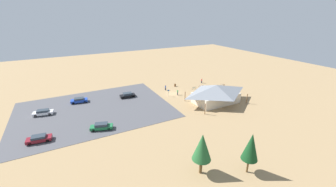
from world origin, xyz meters
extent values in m
plane|color=#9E7F56|center=(0.00, 0.00, 0.00)|extent=(160.00, 160.00, 0.00)
cube|color=#4C4C51|center=(23.86, 0.67, 0.03)|extent=(38.12, 28.68, 0.05)
cube|color=beige|center=(-7.27, 11.47, 1.42)|extent=(12.06, 7.14, 2.85)
pyramid|color=gray|center=(-7.27, 11.47, 4.00)|extent=(14.72, 9.81, 2.30)
cylinder|color=brown|center=(-14.43, 6.77, 1.42)|extent=(0.20, 0.20, 2.85)
cylinder|color=brown|center=(-0.11, 6.77, 1.42)|extent=(0.20, 0.20, 2.85)
cylinder|color=brown|center=(-14.43, 16.18, 1.42)|extent=(0.20, 0.20, 2.85)
cylinder|color=brown|center=(-0.11, 16.18, 1.42)|extent=(0.20, 0.20, 2.85)
cylinder|color=brown|center=(-3.81, -5.58, 0.45)|extent=(0.60, 0.60, 0.90)
cylinder|color=#99999E|center=(2.45, 1.43, 1.10)|extent=(0.08, 0.08, 2.20)
cube|color=#1959B2|center=(2.45, 1.43, 1.90)|extent=(0.56, 0.04, 0.40)
cylinder|color=brown|center=(6.27, 35.73, 1.27)|extent=(0.29, 0.29, 2.55)
cone|color=#14421E|center=(6.27, 35.73, 4.81)|extent=(2.54, 2.54, 4.52)
cylinder|color=brown|center=(12.94, 32.40, 1.33)|extent=(0.48, 0.48, 2.66)
cone|color=#235B2D|center=(12.94, 32.40, 4.86)|extent=(2.98, 2.98, 4.41)
torus|color=black|center=(-15.48, 1.88, 0.33)|extent=(0.65, 0.06, 0.65)
torus|color=black|center=(-14.43, 1.84, 0.33)|extent=(0.65, 0.06, 0.65)
cylinder|color=#1E7F38|center=(-14.96, 1.86, 0.43)|extent=(0.96, 0.07, 0.04)
cylinder|color=#1E7F38|center=(-15.14, 1.87, 0.50)|extent=(0.04, 0.04, 0.36)
cube|color=black|center=(-15.14, 1.87, 0.68)|extent=(0.20, 0.09, 0.05)
cylinder|color=#1E7F38|center=(-14.54, 1.84, 0.55)|extent=(0.04, 0.04, 0.45)
cylinder|color=black|center=(-14.54, 1.84, 0.78)|extent=(0.05, 0.48, 0.03)
torus|color=black|center=(-7.59, -0.46, 0.33)|extent=(0.67, 0.12, 0.67)
torus|color=black|center=(-8.58, -0.34, 0.33)|extent=(0.67, 0.12, 0.67)
cylinder|color=#197A7F|center=(-8.08, -0.40, 0.44)|extent=(0.91, 0.15, 0.04)
cylinder|color=#197A7F|center=(-7.91, -0.42, 0.51)|extent=(0.04, 0.04, 0.35)
cube|color=black|center=(-7.91, -0.42, 0.68)|extent=(0.21, 0.10, 0.05)
cylinder|color=#197A7F|center=(-8.48, -0.35, 0.53)|extent=(0.04, 0.04, 0.40)
cylinder|color=black|center=(-8.48, -0.35, 0.73)|extent=(0.09, 0.48, 0.03)
torus|color=black|center=(-15.70, 4.26, 0.36)|extent=(0.40, 0.64, 0.72)
torus|color=black|center=(-16.19, 3.41, 0.36)|extent=(0.40, 0.64, 0.72)
cylinder|color=#2347B7|center=(-15.95, 3.83, 0.48)|extent=(0.49, 0.80, 0.04)
cylinder|color=#2347B7|center=(-15.86, 3.99, 0.58)|extent=(0.04, 0.04, 0.44)
cube|color=black|center=(-15.86, 3.99, 0.81)|extent=(0.17, 0.21, 0.05)
cylinder|color=#2347B7|center=(-16.14, 3.49, 0.60)|extent=(0.04, 0.04, 0.48)
cylinder|color=black|center=(-16.14, 3.49, 0.84)|extent=(0.43, 0.27, 0.03)
torus|color=black|center=(-18.48, 2.50, 0.37)|extent=(0.20, 0.73, 0.74)
torus|color=black|center=(-18.25, 1.50, 0.37)|extent=(0.20, 0.73, 0.74)
cylinder|color=#B7B7BC|center=(-18.36, 2.00, 0.49)|extent=(0.25, 0.93, 0.04)
cylinder|color=#B7B7BC|center=(-18.40, 2.18, 0.57)|extent=(0.04, 0.04, 0.40)
cube|color=black|center=(-18.40, 2.18, 0.76)|extent=(0.12, 0.21, 0.05)
cylinder|color=#B7B7BC|center=(-18.27, 1.60, 0.63)|extent=(0.04, 0.04, 0.53)
cylinder|color=black|center=(-18.27, 1.60, 0.90)|extent=(0.48, 0.14, 0.03)
torus|color=black|center=(-11.49, -0.35, 0.37)|extent=(0.74, 0.14, 0.74)
torus|color=black|center=(-10.41, -0.49, 0.37)|extent=(0.74, 0.14, 0.74)
cylinder|color=#722D9E|center=(-10.95, -0.42, 0.50)|extent=(1.00, 0.17, 0.04)
cylinder|color=#722D9E|center=(-11.14, -0.39, 0.61)|extent=(0.04, 0.04, 0.48)
cube|color=black|center=(-11.14, -0.39, 0.85)|extent=(0.21, 0.11, 0.05)
cylinder|color=#722D9E|center=(-10.52, -0.48, 0.61)|extent=(0.04, 0.04, 0.48)
cylinder|color=black|center=(-10.52, -0.48, 0.86)|extent=(0.10, 0.48, 0.03)
torus|color=black|center=(-12.40, 1.66, 0.37)|extent=(0.12, 0.74, 0.74)
torus|color=black|center=(-12.50, 0.69, 0.37)|extent=(0.12, 0.74, 0.74)
cylinder|color=silver|center=(-12.45, 1.18, 0.49)|extent=(0.13, 0.89, 0.04)
cylinder|color=silver|center=(-12.43, 1.35, 0.59)|extent=(0.04, 0.04, 0.44)
cube|color=black|center=(-12.43, 1.35, 0.81)|extent=(0.10, 0.21, 0.05)
cylinder|color=silver|center=(-12.49, 0.79, 0.62)|extent=(0.04, 0.04, 0.50)
cylinder|color=black|center=(-12.49, 0.79, 0.87)|extent=(0.48, 0.08, 0.03)
torus|color=black|center=(-9.76, 2.82, 0.38)|extent=(0.70, 0.36, 0.76)
torus|color=black|center=(-10.64, 2.41, 0.38)|extent=(0.70, 0.36, 0.76)
cylinder|color=yellow|center=(-10.20, 2.62, 0.50)|extent=(0.83, 0.41, 0.04)
cylinder|color=yellow|center=(-10.04, 2.69, 0.59)|extent=(0.04, 0.04, 0.42)
cube|color=black|center=(-10.04, 2.69, 0.80)|extent=(0.22, 0.16, 0.05)
cylinder|color=yellow|center=(-10.56, 2.45, 0.65)|extent=(0.04, 0.04, 0.54)
cylinder|color=black|center=(-10.56, 2.45, 0.92)|extent=(0.23, 0.45, 0.03)
torus|color=black|center=(-12.49, 3.30, 0.34)|extent=(0.23, 0.67, 0.68)
torus|color=black|center=(-12.22, 4.23, 0.34)|extent=(0.23, 0.67, 0.68)
cylinder|color=black|center=(-12.36, 3.77, 0.45)|extent=(0.28, 0.87, 0.04)
cylinder|color=black|center=(-12.41, 3.60, 0.52)|extent=(0.04, 0.04, 0.36)
cube|color=black|center=(-12.41, 3.60, 0.71)|extent=(0.13, 0.21, 0.05)
cylinder|color=black|center=(-12.25, 4.14, 0.57)|extent=(0.04, 0.04, 0.45)
cylinder|color=black|center=(-12.25, 4.14, 0.79)|extent=(0.47, 0.16, 0.03)
torus|color=black|center=(-19.56, 5.47, 0.38)|extent=(0.42, 0.67, 0.75)
torus|color=black|center=(-19.00, 6.41, 0.38)|extent=(0.42, 0.67, 0.75)
cylinder|color=red|center=(-19.28, 5.94, 0.50)|extent=(0.54, 0.89, 0.04)
cylinder|color=red|center=(-19.38, 5.77, 0.59)|extent=(0.04, 0.04, 0.44)
cube|color=black|center=(-19.38, 5.77, 0.81)|extent=(0.17, 0.21, 0.05)
cylinder|color=red|center=(-19.06, 6.32, 0.64)|extent=(0.04, 0.04, 0.53)
cylinder|color=black|center=(-19.06, 6.32, 0.91)|extent=(0.43, 0.27, 0.03)
torus|color=black|center=(-15.66, 5.81, 0.33)|extent=(0.67, 0.05, 0.67)
torus|color=black|center=(-16.62, 5.82, 0.33)|extent=(0.67, 0.05, 0.67)
cylinder|color=orange|center=(-16.14, 5.81, 0.44)|extent=(0.88, 0.05, 0.04)
cylinder|color=orange|center=(-15.97, 5.81, 0.55)|extent=(0.04, 0.04, 0.44)
cube|color=black|center=(-15.97, 5.81, 0.77)|extent=(0.20, 0.08, 0.05)
cylinder|color=orange|center=(-16.52, 5.82, 0.57)|extent=(0.04, 0.04, 0.48)
cylinder|color=black|center=(-16.52, 5.82, 0.81)|extent=(0.04, 0.48, 0.03)
cube|color=black|center=(13.66, -3.48, 0.56)|extent=(4.53, 2.11, 0.58)
cube|color=#2D3842|center=(13.66, -3.48, 1.15)|extent=(2.57, 1.78, 0.59)
cylinder|color=black|center=(15.21, -2.74, 0.37)|extent=(0.65, 0.26, 0.64)
cylinder|color=black|center=(15.12, -4.39, 0.37)|extent=(0.65, 0.26, 0.64)
cylinder|color=black|center=(12.20, -2.57, 0.37)|extent=(0.65, 0.26, 0.64)
cylinder|color=black|center=(12.11, -4.22, 0.37)|extent=(0.65, 0.26, 0.64)
cube|color=#1E6B3D|center=(24.23, 11.74, 0.60)|extent=(5.02, 3.06, 0.65)
cube|color=#2D3842|center=(24.23, 11.74, 1.21)|extent=(2.97, 2.24, 0.58)
cylinder|color=black|center=(25.99, 11.99, 0.37)|extent=(0.68, 0.40, 0.64)
cylinder|color=black|center=(25.54, 10.54, 0.37)|extent=(0.68, 0.40, 0.64)
cylinder|color=black|center=(22.93, 12.94, 0.37)|extent=(0.68, 0.40, 0.64)
cylinder|color=black|center=(22.48, 11.50, 0.37)|extent=(0.68, 0.40, 0.64)
cube|color=#1E42B2|center=(26.92, -6.01, 0.61)|extent=(4.64, 2.40, 0.68)
cube|color=#2D3842|center=(26.92, -6.01, 1.18)|extent=(2.67, 1.94, 0.45)
cylinder|color=black|center=(28.52, -5.38, 0.37)|extent=(0.66, 0.30, 0.64)
cylinder|color=black|center=(28.31, -7.01, 0.37)|extent=(0.66, 0.30, 0.64)
cylinder|color=black|center=(25.52, -5.00, 0.37)|extent=(0.66, 0.30, 0.64)
cylinder|color=black|center=(25.31, -6.64, 0.37)|extent=(0.66, 0.30, 0.64)
cube|color=white|center=(35.68, -1.95, 0.59)|extent=(4.77, 2.50, 0.65)
cube|color=#2D3842|center=(35.68, -1.95, 1.16)|extent=(2.77, 1.96, 0.49)
cylinder|color=black|center=(37.34, -1.44, 0.37)|extent=(0.67, 0.32, 0.64)
cylinder|color=black|center=(37.08, -2.97, 0.37)|extent=(0.67, 0.32, 0.64)
cylinder|color=black|center=(34.29, -0.93, 0.37)|extent=(0.67, 0.32, 0.64)
cylinder|color=black|center=(34.03, -2.46, 0.37)|extent=(0.67, 0.32, 0.64)
cube|color=maroon|center=(36.02, 10.79, 0.59)|extent=(4.65, 2.32, 0.64)
cube|color=#2D3842|center=(36.02, 10.79, 1.14)|extent=(2.67, 1.88, 0.46)
cylinder|color=black|center=(37.62, 11.42, 0.37)|extent=(0.66, 0.29, 0.64)
cylinder|color=black|center=(37.44, 9.82, 0.37)|extent=(0.66, 0.29, 0.64)
cylinder|color=black|center=(34.60, 11.76, 0.37)|extent=(0.66, 0.29, 0.64)
cylinder|color=black|center=(34.42, 10.16, 0.37)|extent=(0.66, 0.29, 0.64)
cube|color=#2D3347|center=(-14.05, -4.34, 0.42)|extent=(0.39, 0.35, 0.85)
cylinder|color=red|center=(-14.05, -4.34, 1.18)|extent=(0.36, 0.36, 0.67)
sphere|color=tan|center=(-14.05, -4.34, 1.64)|extent=(0.24, 0.24, 0.24)
cube|color=#2D3347|center=(0.77, -3.81, 0.47)|extent=(0.34, 0.26, 0.94)
cylinder|color=blue|center=(0.77, -3.81, 1.23)|extent=(0.36, 0.36, 0.58)
sphere|color=tan|center=(0.77, -3.81, 1.64)|extent=(0.24, 0.24, 0.24)
cube|color=#2D3347|center=(-0.57, 1.72, 0.43)|extent=(0.33, 0.38, 0.86)
cylinder|color=green|center=(-0.57, 1.72, 1.18)|extent=(0.36, 0.36, 0.65)
sphere|color=tan|center=(-0.57, 1.72, 1.63)|extent=(0.24, 0.24, 0.24)
camera|label=1|loc=(29.75, 53.48, 23.85)|focal=22.37mm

